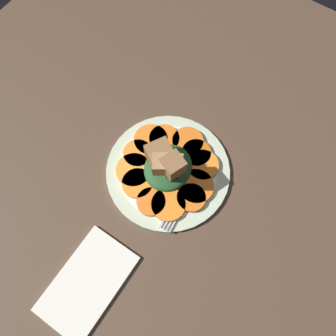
{
  "coord_description": "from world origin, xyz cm",
  "views": [
    {
      "loc": [
        -19.64,
        -13.19,
        65.04
      ],
      "look_at": [
        0.0,
        0.0,
        4.1
      ],
      "focal_mm": 35.0,
      "sensor_mm": 36.0,
      "label": 1
    }
  ],
  "objects": [
    {
      "name": "table_slab",
      "position": [
        0.0,
        0.0,
        1.0
      ],
      "size": [
        120.0,
        120.0,
        2.0
      ],
      "primitive_type": "cube",
      "color": "#4C3828",
      "rests_on": "ground"
    },
    {
      "name": "carrot_slice_0",
      "position": [
        -7.48,
        -1.08,
        3.57
      ],
      "size": [
        5.67,
        5.67,
        0.94
      ],
      "primitive_type": "cylinder",
      "color": "orange",
      "rests_on": "plate"
    },
    {
      "name": "carrot_slice_2",
      "position": [
        -2.46,
        -7.1,
        3.57
      ],
      "size": [
        5.71,
        5.71,
        0.94
      ],
      "primitive_type": "cylinder",
      "color": "orange",
      "rests_on": "plate"
    },
    {
      "name": "carrot_slice_10",
      "position": [
        -4.05,
        5.56,
        3.57
      ],
      "size": [
        7.17,
        7.17,
        0.94
      ],
      "primitive_type": "cylinder",
      "color": "orange",
      "rests_on": "plate"
    },
    {
      "name": "center_pile",
      "position": [
        -0.24,
        0.05,
        6.69
      ],
      "size": [
        10.31,
        9.58,
        9.86
      ],
      "color": "#235128",
      "rests_on": "plate"
    },
    {
      "name": "carrot_slice_1",
      "position": [
        -6.07,
        -4.18,
        3.57
      ],
      "size": [
        6.7,
        6.7,
        0.94
      ],
      "primitive_type": "cylinder",
      "color": "orange",
      "rests_on": "plate"
    },
    {
      "name": "carrot_slice_8",
      "position": [
        3.4,
        6.57,
        3.57
      ],
      "size": [
        7.08,
        7.08,
        0.94
      ],
      "primitive_type": "cylinder",
      "color": "orange",
      "rests_on": "plate"
    },
    {
      "name": "carrot_slice_7",
      "position": [
        5.19,
        4.4,
        3.57
      ],
      "size": [
        6.37,
        6.37,
        0.94
      ],
      "primitive_type": "cylinder",
      "color": "orange",
      "rests_on": "plate"
    },
    {
      "name": "carrot_slice_5",
      "position": [
        6.12,
        -2.88,
        3.57
      ],
      "size": [
        6.02,
        6.02,
        0.94
      ],
      "primitive_type": "cylinder",
      "color": "#D45E12",
      "rests_on": "plate"
    },
    {
      "name": "carrot_slice_9",
      "position": [
        -0.62,
        7.02,
        3.57
      ],
      "size": [
        6.03,
        6.03,
        0.94
      ],
      "primitive_type": "cylinder",
      "color": "orange",
      "rests_on": "plate"
    },
    {
      "name": "plate",
      "position": [
        0.0,
        0.0,
        2.52
      ],
      "size": [
        25.22,
        25.22,
        1.05
      ],
      "color": "beige",
      "rests_on": "table_slab"
    },
    {
      "name": "napkin",
      "position": [
        -26.14,
        0.28,
        2.4
      ],
      "size": [
        17.93,
        10.76,
        0.8
      ],
      "color": "silver",
      "rests_on": "table_slab"
    },
    {
      "name": "carrot_slice_3",
      "position": [
        0.23,
        -6.62,
        3.57
      ],
      "size": [
        7.09,
        7.09,
        0.94
      ],
      "primitive_type": "cylinder",
      "color": "orange",
      "rests_on": "plate"
    },
    {
      "name": "carrot_slice_4",
      "position": [
        4.59,
        -5.34,
        3.57
      ],
      "size": [
        6.56,
        6.56,
        0.94
      ],
      "primitive_type": "cylinder",
      "color": "orange",
      "rests_on": "plate"
    },
    {
      "name": "carrot_slice_11",
      "position": [
        -5.92,
        3.32,
        3.57
      ],
      "size": [
        6.18,
        6.18,
        0.94
      ],
      "primitive_type": "cylinder",
      "color": "orange",
      "rests_on": "plate"
    },
    {
      "name": "fork",
      "position": [
        -2.33,
        -5.5,
        3.3
      ],
      "size": [
        17.45,
        3.37,
        0.4
      ],
      "rotation": [
        0.0,
        0.0,
        0.1
      ],
      "color": "#B2B2B7",
      "rests_on": "plate"
    },
    {
      "name": "carrot_slice_6",
      "position": [
        7.38,
        0.34,
        3.57
      ],
      "size": [
        6.51,
        6.51,
        0.94
      ],
      "primitive_type": "cylinder",
      "color": "orange",
      "rests_on": "plate"
    }
  ]
}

